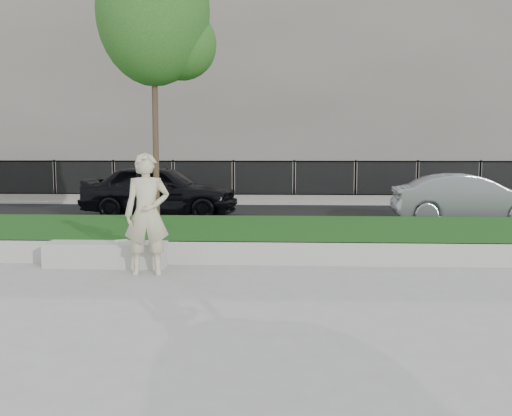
{
  "coord_description": "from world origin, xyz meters",
  "views": [
    {
      "loc": [
        1.18,
        -8.59,
        1.96
      ],
      "look_at": [
        0.73,
        1.2,
        0.97
      ],
      "focal_mm": 40.0,
      "sensor_mm": 36.0,
      "label": 1
    }
  ],
  "objects_px": {
    "car_silver": "(469,199)",
    "young_tree": "(158,17)",
    "man": "(147,214)",
    "book": "(122,241)",
    "stone_bench": "(106,254)",
    "car_dark": "(160,190)"
  },
  "relations": [
    {
      "from": "man",
      "to": "car_silver",
      "type": "bearing_deg",
      "value": 31.89
    },
    {
      "from": "stone_bench",
      "to": "car_dark",
      "type": "xyz_separation_m",
      "value": [
        -0.56,
        6.95,
        0.6
      ]
    },
    {
      "from": "stone_bench",
      "to": "car_dark",
      "type": "distance_m",
      "value": 7.0
    },
    {
      "from": "stone_bench",
      "to": "young_tree",
      "type": "xyz_separation_m",
      "value": [
        0.48,
        2.19,
        4.4
      ]
    },
    {
      "from": "young_tree",
      "to": "book",
      "type": "bearing_deg",
      "value": -96.45
    },
    {
      "from": "book",
      "to": "young_tree",
      "type": "bearing_deg",
      "value": 51.17
    },
    {
      "from": "man",
      "to": "book",
      "type": "xyz_separation_m",
      "value": [
        -0.6,
        0.65,
        -0.53
      ]
    },
    {
      "from": "stone_bench",
      "to": "car_dark",
      "type": "relative_size",
      "value": 0.45
    },
    {
      "from": "car_dark",
      "to": "car_silver",
      "type": "distance_m",
      "value": 8.55
    },
    {
      "from": "book",
      "to": "car_silver",
      "type": "xyz_separation_m",
      "value": [
        7.67,
        5.77,
        0.26
      ]
    },
    {
      "from": "man",
      "to": "stone_bench",
      "type": "bearing_deg",
      "value": 136.65
    },
    {
      "from": "stone_bench",
      "to": "car_dark",
      "type": "bearing_deg",
      "value": 94.63
    },
    {
      "from": "car_silver",
      "to": "young_tree",
      "type": "bearing_deg",
      "value": 119.78
    },
    {
      "from": "young_tree",
      "to": "car_dark",
      "type": "height_order",
      "value": "young_tree"
    },
    {
      "from": "book",
      "to": "car_dark",
      "type": "xyz_separation_m",
      "value": [
        -0.81,
        6.85,
        0.38
      ]
    },
    {
      "from": "book",
      "to": "young_tree",
      "type": "distance_m",
      "value": 4.68
    },
    {
      "from": "man",
      "to": "car_dark",
      "type": "relative_size",
      "value": 0.43
    },
    {
      "from": "car_silver",
      "to": "stone_bench",
      "type": "bearing_deg",
      "value": 130.02
    },
    {
      "from": "book",
      "to": "young_tree",
      "type": "xyz_separation_m",
      "value": [
        0.24,
        2.09,
        4.18
      ]
    },
    {
      "from": "car_dark",
      "to": "book",
      "type": "bearing_deg",
      "value": -168.12
    },
    {
      "from": "man",
      "to": "car_dark",
      "type": "height_order",
      "value": "man"
    },
    {
      "from": "stone_bench",
      "to": "man",
      "type": "relative_size",
      "value": 1.05
    }
  ]
}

